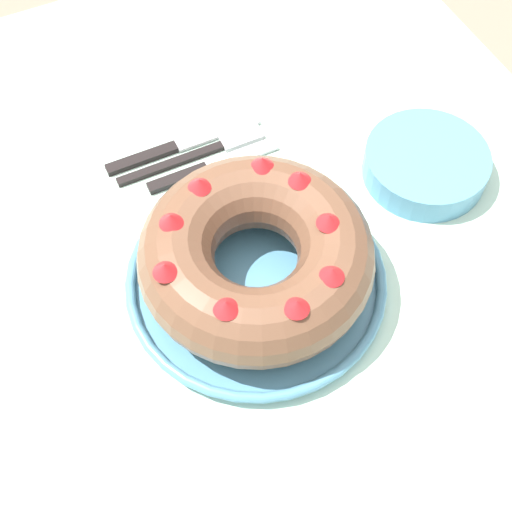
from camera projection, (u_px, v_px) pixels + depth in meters
ground_plane at (248, 466)px, 1.45m from camera, size 8.00×8.00×0.00m
dining_table at (244, 323)px, 0.91m from camera, size 1.17×0.99×0.74m
serving_dish at (256, 281)px, 0.82m from camera, size 0.30×0.30×0.02m
bundt_cake at (256, 256)px, 0.77m from camera, size 0.26×0.26×0.10m
fork at (202, 152)px, 0.93m from camera, size 0.02×0.20×0.01m
serving_knife at (174, 147)px, 0.94m from camera, size 0.02×0.22×0.01m
cake_knife at (205, 169)px, 0.92m from camera, size 0.02×0.18×0.01m
side_bowl at (426, 164)px, 0.90m from camera, size 0.16×0.16×0.04m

